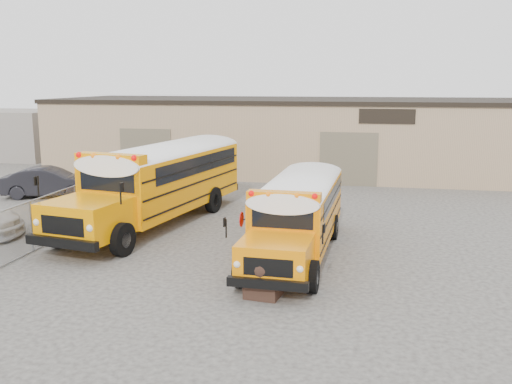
% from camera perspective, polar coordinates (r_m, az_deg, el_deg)
% --- Properties ---
extents(ground, '(120.00, 120.00, 0.00)m').
position_cam_1_polar(ground, '(18.64, -5.54, -7.08)').
color(ground, '#3A3835').
rests_on(ground, ground).
extents(warehouse, '(30.20, 10.20, 4.67)m').
position_cam_1_polar(warehouse, '(37.44, 3.45, 5.79)').
color(warehouse, tan).
rests_on(warehouse, ground).
extents(chainlink_fence, '(0.07, 18.07, 1.81)m').
position_cam_1_polar(chainlink_fence, '(23.41, -17.55, -1.52)').
color(chainlink_fence, gray).
rests_on(chainlink_fence, ground).
extents(distant_building_left, '(8.00, 6.00, 3.60)m').
position_cam_1_polar(distant_building_left, '(47.70, -23.45, 5.34)').
color(distant_building_left, gray).
rests_on(distant_building_left, ground).
extents(school_bus_left, '(4.60, 11.54, 3.29)m').
position_cam_1_polar(school_bus_left, '(29.82, -2.88, 3.55)').
color(school_bus_left, '#F69200').
rests_on(school_bus_left, ground).
extents(school_bus_right, '(2.84, 9.08, 2.64)m').
position_cam_1_polar(school_bus_right, '(24.73, 6.25, 1.06)').
color(school_bus_right, orange).
rests_on(school_bus_right, ground).
extents(tarp_bundle, '(1.01, 1.01, 1.37)m').
position_cam_1_polar(tarp_bundle, '(15.58, 0.75, -7.98)').
color(tarp_bundle, black).
rests_on(tarp_bundle, ground).
extents(car_dark, '(4.88, 2.76, 1.52)m').
position_cam_1_polar(car_dark, '(30.62, -19.93, 0.93)').
color(car_dark, black).
rests_on(car_dark, ground).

